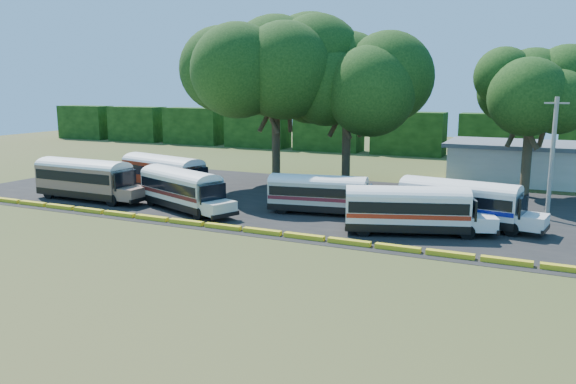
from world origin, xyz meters
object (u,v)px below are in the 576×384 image
at_px(bus_red, 165,172).
at_px(bus_white_red, 410,207).
at_px(tree_west, 276,67).
at_px(bus_cream_west, 182,187).
at_px(bus_beige, 86,177).

relative_size(bus_red, bus_white_red, 1.10).
relative_size(bus_red, tree_west, 0.67).
height_order(bus_white_red, tree_west, tree_west).
bearing_deg(bus_cream_west, tree_west, 106.11).
bearing_deg(bus_white_red, tree_west, 121.90).
bearing_deg(bus_red, bus_beige, -116.62).
xyz_separation_m(bus_beige, bus_white_red, (27.37, 0.48, -0.21)).
relative_size(bus_red, bus_cream_west, 1.08).
bearing_deg(bus_white_red, bus_red, 150.08).
distance_m(bus_beige, bus_red, 6.65).
xyz_separation_m(bus_beige, bus_red, (4.37, 5.02, -0.01)).
distance_m(bus_red, tree_west, 14.50).
height_order(bus_beige, bus_red, bus_beige).
xyz_separation_m(bus_red, tree_west, (6.74, 8.79, 9.35)).
distance_m(bus_red, bus_white_red, 23.44).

